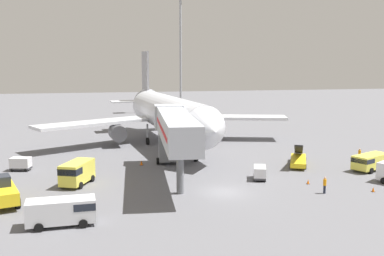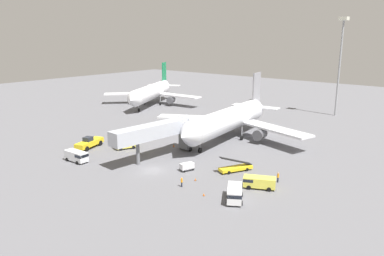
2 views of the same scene
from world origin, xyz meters
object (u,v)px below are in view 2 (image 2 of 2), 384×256
(service_van_mid_right, at_px, (125,143))
(baggage_cart_rear_right, at_px, (132,133))
(airplane_at_gate, at_px, (229,119))
(safety_cone_charlie, at_px, (195,179))
(baggage_cart_near_right, at_px, (187,166))
(ground_crew_worker_midground, at_px, (182,182))
(pushback_tug, at_px, (89,143))
(apron_light_mast, at_px, (341,50))
(jet_bridge, at_px, (161,131))
(service_van_near_left, at_px, (258,182))
(belt_loader_truck, at_px, (236,167))
(safety_cone_bravo, at_px, (204,194))
(service_van_far_center, at_px, (235,193))
(airplane_background, at_px, (152,92))
(ground_crew_worker_foreground, at_px, (278,177))
(service_van_outer_left, at_px, (77,156))
(safety_cone_alpha, at_px, (174,146))

(service_van_mid_right, bearing_deg, baggage_cart_rear_right, 130.54)
(airplane_at_gate, relative_size, safety_cone_charlie, 82.86)
(baggage_cart_near_right, xyz_separation_m, ground_crew_worker_midground, (4.20, -6.25, 0.08))
(service_van_mid_right, xyz_separation_m, safety_cone_charlie, (23.28, -4.63, -1.10))
(pushback_tug, relative_size, apron_light_mast, 0.26)
(jet_bridge, height_order, apron_light_mast, apron_light_mast)
(service_van_near_left, distance_m, baggage_cart_rear_right, 40.48)
(baggage_cart_near_right, bearing_deg, belt_loader_truck, 37.47)
(safety_cone_bravo, bearing_deg, safety_cone_charlie, 140.96)
(jet_bridge, height_order, pushback_tug, jet_bridge)
(service_van_near_left, bearing_deg, service_van_far_center, -92.56)
(jet_bridge, bearing_deg, service_van_near_left, -3.29)
(airplane_at_gate, distance_m, belt_loader_truck, 22.24)
(baggage_cart_near_right, xyz_separation_m, safety_cone_bravo, (9.09, -6.74, -0.55))
(service_van_mid_right, height_order, baggage_cart_near_right, service_van_mid_right)
(service_van_mid_right, bearing_deg, safety_cone_bravo, -16.94)
(belt_loader_truck, xyz_separation_m, service_van_far_center, (6.71, -10.61, 0.44))
(jet_bridge, bearing_deg, safety_cone_bravo, -27.32)
(pushback_tug, xyz_separation_m, baggage_cart_rear_right, (-0.18, 12.30, -0.32))
(airplane_background, bearing_deg, service_van_mid_right, -50.78)
(airplane_at_gate, bearing_deg, apron_light_mast, 76.79)
(baggage_cart_near_right, relative_size, baggage_cart_rear_right, 1.14)
(service_van_near_left, relative_size, safety_cone_bravo, 11.35)
(safety_cone_bravo, relative_size, safety_cone_charlie, 1.00)
(airplane_at_gate, xyz_separation_m, baggage_cart_near_right, (6.28, -22.76, -3.94))
(belt_loader_truck, xyz_separation_m, ground_crew_worker_foreground, (8.29, 0.06, 0.16))
(baggage_cart_rear_right, bearing_deg, safety_cone_charlie, -22.44)
(jet_bridge, height_order, service_van_outer_left, jet_bridge)
(pushback_tug, bearing_deg, baggage_cart_rear_right, 90.82)
(baggage_cart_rear_right, bearing_deg, ground_crew_worker_foreground, -5.76)
(service_van_near_left, relative_size, safety_cone_alpha, 8.76)
(service_van_far_center, relative_size, apron_light_mast, 0.18)
(belt_loader_truck, xyz_separation_m, service_van_mid_right, (-26.02, -3.52, 0.58))
(belt_loader_truck, height_order, service_van_near_left, belt_loader_truck)
(safety_cone_alpha, bearing_deg, baggage_cart_near_right, -38.63)
(jet_bridge, height_order, service_van_mid_right, jet_bridge)
(belt_loader_truck, relative_size, ground_crew_worker_foreground, 3.70)
(pushback_tug, relative_size, safety_cone_charlie, 15.96)
(airplane_at_gate, bearing_deg, pushback_tug, -126.91)
(service_van_outer_left, bearing_deg, safety_cone_bravo, 6.12)
(pushback_tug, relative_size, ground_crew_worker_foreground, 4.42)
(ground_crew_worker_midground, bearing_deg, service_van_mid_right, 160.86)
(service_van_mid_right, relative_size, service_van_far_center, 0.94)
(safety_cone_bravo, bearing_deg, airplane_at_gate, 117.51)
(service_van_outer_left, distance_m, baggage_cart_near_right, 21.93)
(baggage_cart_near_right, relative_size, safety_cone_bravo, 5.84)
(safety_cone_bravo, bearing_deg, ground_crew_worker_midground, 174.16)
(pushback_tug, bearing_deg, ground_crew_worker_midground, -6.67)
(pushback_tug, xyz_separation_m, baggage_cart_near_right, (25.46, 2.77, -0.38))
(airplane_at_gate, height_order, airplane_background, airplane_at_gate)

